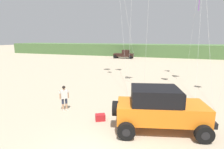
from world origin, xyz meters
TOP-DOWN VIEW (x-y plane):
  - dune_ridge at (-0.48, 44.26)m, footprint 90.00×9.61m
  - jeep at (2.29, 3.55)m, footprint 5.02×3.33m
  - person_watching at (-3.77, 4.25)m, footprint 0.49×0.47m
  - cooler_box at (-0.98, 3.58)m, footprint 0.66×0.58m
  - distant_pickup at (-7.86, 35.72)m, footprint 4.61×2.39m

SIDE VIEW (x-z plane):
  - cooler_box at x=-0.98m, z-range 0.00..0.38m
  - person_watching at x=-3.77m, z-range 0.10..1.77m
  - distant_pickup at x=-7.86m, z-range -0.05..1.93m
  - jeep at x=2.29m, z-range 0.07..2.33m
  - dune_ridge at x=-0.48m, z-range 0.00..3.09m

